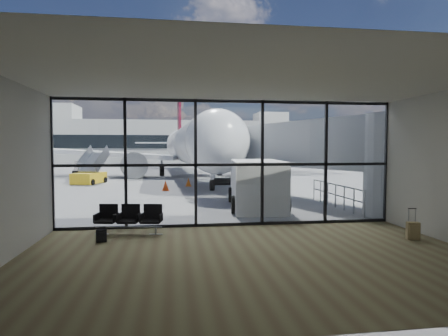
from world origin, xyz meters
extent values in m
plane|color=slate|center=(0.00, 40.00, 0.00)|extent=(220.00, 220.00, 0.00)
cube|color=brown|center=(0.00, -4.00, 0.01)|extent=(12.00, 8.00, 0.01)
cube|color=silver|center=(0.00, -4.00, 4.50)|extent=(12.00, 8.00, 0.02)
cube|color=beige|center=(0.00, -8.00, 2.25)|extent=(12.00, 0.02, 4.50)
cube|color=white|center=(0.00, 0.00, 2.25)|extent=(12.00, 0.04, 4.50)
cube|color=black|center=(0.00, 0.00, 0.06)|extent=(12.00, 0.12, 0.10)
cube|color=black|center=(0.00, 0.00, 2.20)|extent=(12.00, 0.12, 0.10)
cube|color=black|center=(0.00, 0.00, 4.44)|extent=(12.00, 0.12, 0.10)
cube|color=black|center=(-6.00, 0.00, 2.25)|extent=(0.10, 0.12, 4.50)
cube|color=black|center=(-3.60, 0.00, 2.25)|extent=(0.10, 0.12, 4.50)
cube|color=black|center=(-1.20, 0.00, 2.25)|extent=(0.10, 0.12, 4.50)
cube|color=black|center=(1.20, 0.00, 2.25)|extent=(0.10, 0.12, 4.50)
cube|color=black|center=(3.60, 0.00, 2.25)|extent=(0.10, 0.12, 4.50)
cube|color=black|center=(6.00, 0.00, 2.25)|extent=(0.10, 0.12, 4.50)
cylinder|color=#A1A4A6|center=(7.20, 1.00, 2.10)|extent=(2.80, 2.80, 4.20)
cube|color=#A1A4A6|center=(4.55, 8.00, 3.00)|extent=(7.45, 14.81, 2.40)
cube|color=#A1A4A6|center=(1.90, 15.00, 3.00)|extent=(2.60, 2.20, 2.60)
cylinder|color=gray|center=(1.10, 15.00, 0.90)|extent=(0.20, 0.20, 1.80)
cylinder|color=gray|center=(2.70, 15.00, 0.90)|extent=(0.20, 0.20, 1.80)
cylinder|color=black|center=(1.90, 15.00, 0.25)|extent=(1.80, 0.56, 0.56)
cylinder|color=gray|center=(5.60, 0.80, 0.55)|extent=(0.06, 0.06, 1.10)
cylinder|color=gray|center=(5.60, 1.70, 0.55)|extent=(0.06, 0.06, 1.10)
cylinder|color=gray|center=(5.60, 2.60, 0.55)|extent=(0.06, 0.06, 1.10)
cylinder|color=gray|center=(5.60, 3.50, 0.55)|extent=(0.06, 0.06, 1.10)
cylinder|color=gray|center=(5.60, 4.40, 0.55)|extent=(0.06, 0.06, 1.10)
cylinder|color=gray|center=(5.60, 5.30, 0.55)|extent=(0.06, 0.06, 1.10)
cylinder|color=gray|center=(5.60, 6.20, 0.55)|extent=(0.06, 0.06, 1.10)
cylinder|color=gray|center=(5.60, 3.50, 1.08)|extent=(0.06, 5.40, 0.06)
cylinder|color=gray|center=(5.60, 3.50, 0.60)|extent=(0.06, 5.40, 0.06)
cube|color=beige|center=(0.00, 62.00, 4.00)|extent=(80.00, 12.00, 8.00)
cube|color=black|center=(0.00, 55.90, 4.00)|extent=(80.00, 0.20, 2.40)
cube|color=beige|center=(-25.00, 62.00, 9.50)|extent=(10.00, 8.00, 3.00)
cube|color=beige|center=(18.00, 62.00, 9.00)|extent=(6.00, 6.00, 2.00)
cylinder|color=#382619|center=(-33.00, 72.00, 1.71)|extent=(0.50, 0.50, 3.42)
sphere|color=#183213|center=(-33.00, 72.00, 5.89)|extent=(6.27, 6.27, 6.27)
cylinder|color=#382619|center=(-27.00, 72.00, 1.35)|extent=(0.50, 0.50, 2.70)
sphere|color=#183213|center=(-27.00, 72.00, 4.65)|extent=(4.95, 4.95, 4.95)
cylinder|color=#382619|center=(-21.00, 72.00, 1.53)|extent=(0.50, 0.50, 3.06)
sphere|color=#183213|center=(-21.00, 72.00, 5.27)|extent=(5.61, 5.61, 5.61)
cylinder|color=#382619|center=(-15.00, 72.00, 1.71)|extent=(0.50, 0.50, 3.42)
sphere|color=#183213|center=(-15.00, 72.00, 5.89)|extent=(6.27, 6.27, 6.27)
cube|color=gray|center=(-3.42, -0.88, 0.24)|extent=(2.14, 0.42, 0.04)
cube|color=black|center=(-4.15, -0.76, 0.43)|extent=(0.69, 0.66, 0.08)
cube|color=black|center=(-4.10, -0.49, 0.69)|extent=(0.61, 0.16, 0.54)
cube|color=black|center=(-3.42, -0.88, 0.43)|extent=(0.69, 0.66, 0.08)
cube|color=black|center=(-3.38, -0.61, 0.69)|extent=(0.61, 0.16, 0.54)
cube|color=black|center=(-2.70, -1.00, 0.43)|extent=(0.69, 0.66, 0.08)
cube|color=black|center=(-2.65, -0.73, 0.69)|extent=(0.61, 0.16, 0.54)
cylinder|color=gray|center=(-4.29, -0.74, 0.12)|extent=(0.06, 0.06, 0.24)
cylinder|color=gray|center=(-2.55, -1.02, 0.12)|extent=(0.06, 0.06, 0.24)
cube|color=black|center=(-4.11, -1.80, 0.20)|extent=(0.33, 0.25, 0.40)
cube|color=black|center=(-4.08, -1.90, 0.20)|extent=(0.24, 0.12, 0.27)
cylinder|color=black|center=(-4.14, -1.71, 0.40)|extent=(0.28, 0.15, 0.07)
cube|color=olive|center=(5.20, -2.83, 0.28)|extent=(0.39, 0.29, 0.53)
cube|color=olive|center=(5.17, -2.95, 0.28)|extent=(0.30, 0.11, 0.39)
cylinder|color=gray|center=(5.13, -2.71, 0.74)|extent=(0.02, 0.02, 0.44)
cylinder|color=gray|center=(5.32, -2.76, 0.74)|extent=(0.02, 0.02, 0.44)
cube|color=black|center=(5.22, -2.74, 0.95)|extent=(0.24, 0.08, 0.02)
cylinder|color=black|center=(5.13, -2.71, 0.03)|extent=(0.04, 0.06, 0.06)
cylinder|color=black|center=(5.32, -2.76, 0.03)|extent=(0.04, 0.06, 0.06)
cylinder|color=white|center=(-0.08, 25.03, 3.19)|extent=(5.41, 32.02, 3.93)
sphere|color=white|center=(0.67, 9.11, 3.19)|extent=(3.93, 3.93, 3.93)
cone|color=white|center=(-0.95, 43.60, 3.51)|extent=(4.22, 6.55, 3.93)
cube|color=black|center=(0.64, 9.75, 3.72)|extent=(2.39, 1.38, 0.53)
cube|color=white|center=(-9.15, 25.67, 2.28)|extent=(16.32, 7.69, 1.26)
cylinder|color=black|center=(-5.55, 23.71, 1.22)|extent=(2.40, 3.71, 2.23)
cube|color=white|center=(-4.32, 42.91, 3.61)|extent=(6.08, 2.83, 0.19)
cube|color=white|center=(8.89, 26.51, 2.28)|extent=(16.18, 9.01, 1.26)
cylinder|color=black|center=(5.49, 24.22, 1.22)|extent=(2.40, 3.71, 2.23)
cube|color=white|center=(2.47, 43.23, 3.61)|extent=(6.14, 3.33, 0.19)
cube|color=maroon|center=(-0.95, 43.60, 7.01)|extent=(0.51, 4.05, 6.37)
cylinder|color=gray|center=(0.57, 11.23, 0.74)|extent=(0.21, 0.21, 1.49)
cylinder|color=black|center=(0.57, 11.23, 0.37)|extent=(0.30, 0.76, 0.74)
cylinder|color=black|center=(-3.07, 25.42, 0.48)|extent=(0.53, 1.04, 1.02)
cylinder|color=black|center=(2.87, 25.70, 0.48)|extent=(0.53, 1.04, 1.02)
cube|color=silver|center=(1.90, 4.02, 1.11)|extent=(2.79, 5.33, 2.22)
cube|color=black|center=(1.69, 2.15, 1.72)|extent=(2.25, 1.56, 0.78)
cylinder|color=black|center=(0.61, 2.49, 0.39)|extent=(0.36, 0.80, 0.78)
cylinder|color=black|center=(2.81, 2.24, 0.39)|extent=(0.36, 0.80, 0.78)
cylinder|color=black|center=(0.99, 5.80, 0.39)|extent=(0.36, 0.80, 0.78)
cylinder|color=black|center=(3.20, 5.55, 0.39)|extent=(0.36, 0.80, 0.78)
cube|color=black|center=(-9.73, 19.94, 0.50)|extent=(1.82, 2.95, 0.92)
cube|color=black|center=(-9.96, 21.01, 1.19)|extent=(1.54, 2.46, 0.94)
cylinder|color=black|center=(-10.17, 18.91, 0.23)|extent=(0.27, 0.49, 0.46)
cylinder|color=black|center=(-8.92, 19.17, 0.23)|extent=(0.27, 0.49, 0.46)
cylinder|color=black|center=(-10.55, 20.70, 0.23)|extent=(0.27, 0.49, 0.46)
cylinder|color=black|center=(-9.29, 20.97, 0.23)|extent=(0.27, 0.49, 0.46)
cube|color=gold|center=(-8.53, 17.40, 0.46)|extent=(2.38, 3.23, 0.82)
cube|color=gray|center=(-8.31, 18.19, 1.65)|extent=(2.03, 2.65, 1.52)
cylinder|color=black|center=(-9.61, 16.64, 0.23)|extent=(0.32, 0.49, 0.45)
cylinder|color=black|center=(-8.03, 16.18, 0.23)|extent=(0.32, 0.49, 0.45)
cylinder|color=black|center=(-9.04, 18.62, 0.23)|extent=(0.32, 0.49, 0.45)
cylinder|color=black|center=(-7.46, 18.16, 0.23)|extent=(0.32, 0.49, 0.45)
cube|color=#E9400C|center=(-2.47, 11.66, 0.02)|extent=(0.48, 0.48, 0.03)
cone|color=#E9400C|center=(-2.47, 11.66, 0.34)|extent=(0.46, 0.46, 0.69)
cube|color=#E35D0B|center=(-0.86, 14.32, 0.02)|extent=(0.44, 0.44, 0.03)
cone|color=#E35D0B|center=(-0.86, 14.32, 0.32)|extent=(0.42, 0.42, 0.63)
cube|color=#CE490A|center=(2.95, 15.51, 0.01)|extent=(0.39, 0.39, 0.03)
cone|color=#CE490A|center=(2.95, 15.51, 0.28)|extent=(0.37, 0.37, 0.56)
camera|label=1|loc=(-2.01, -13.15, 2.78)|focal=30.00mm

